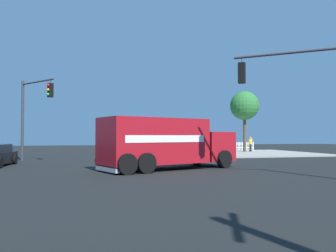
{
  "coord_description": "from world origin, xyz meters",
  "views": [
    {
      "loc": [
        3.53,
        19.36,
        1.82
      ],
      "look_at": [
        -0.94,
        1.13,
        2.35
      ],
      "focal_mm": 37.07,
      "sensor_mm": 36.0,
      "label": 1
    }
  ],
  "objects_px": {
    "traffic_light_secondary": "(311,89)",
    "traffic_light_primary": "(32,107)",
    "pedestrian_near_corner": "(218,142)",
    "shade_tree_near": "(245,106)",
    "delivery_truck": "(166,143)",
    "pedestrian_crossing": "(250,143)"
  },
  "relations": [
    {
      "from": "traffic_light_secondary",
      "to": "traffic_light_primary",
      "type": "bearing_deg",
      "value": -46.2
    },
    {
      "from": "pedestrian_near_corner",
      "to": "shade_tree_near",
      "type": "bearing_deg",
      "value": -151.53
    },
    {
      "from": "delivery_truck",
      "to": "traffic_light_secondary",
      "type": "distance_m",
      "value": 7.89
    },
    {
      "from": "traffic_light_secondary",
      "to": "pedestrian_crossing",
      "type": "height_order",
      "value": "traffic_light_secondary"
    },
    {
      "from": "traffic_light_primary",
      "to": "pedestrian_crossing",
      "type": "height_order",
      "value": "traffic_light_primary"
    },
    {
      "from": "pedestrian_near_corner",
      "to": "shade_tree_near",
      "type": "xyz_separation_m",
      "value": [
        -3.85,
        -2.09,
        3.85
      ]
    },
    {
      "from": "traffic_light_primary",
      "to": "traffic_light_secondary",
      "type": "relative_size",
      "value": 1.03
    },
    {
      "from": "pedestrian_crossing",
      "to": "shade_tree_near",
      "type": "distance_m",
      "value": 4.06
    },
    {
      "from": "traffic_light_primary",
      "to": "pedestrian_crossing",
      "type": "bearing_deg",
      "value": -159.43
    },
    {
      "from": "pedestrian_crossing",
      "to": "shade_tree_near",
      "type": "xyz_separation_m",
      "value": [
        0.77,
        0.18,
        3.98
      ]
    },
    {
      "from": "shade_tree_near",
      "to": "traffic_light_secondary",
      "type": "bearing_deg",
      "value": 70.74
    },
    {
      "from": "traffic_light_primary",
      "to": "pedestrian_near_corner",
      "type": "bearing_deg",
      "value": -161.08
    },
    {
      "from": "delivery_truck",
      "to": "traffic_light_primary",
      "type": "xyz_separation_m",
      "value": [
        7.98,
        -7.81,
        2.4
      ]
    },
    {
      "from": "traffic_light_primary",
      "to": "pedestrian_near_corner",
      "type": "distance_m",
      "value": 17.65
    },
    {
      "from": "traffic_light_primary",
      "to": "shade_tree_near",
      "type": "distance_m",
      "value": 21.81
    },
    {
      "from": "pedestrian_near_corner",
      "to": "delivery_truck",
      "type": "bearing_deg",
      "value": 57.68
    },
    {
      "from": "delivery_truck",
      "to": "pedestrian_crossing",
      "type": "bearing_deg",
      "value": -129.86
    },
    {
      "from": "traffic_light_primary",
      "to": "pedestrian_near_corner",
      "type": "height_order",
      "value": "traffic_light_primary"
    },
    {
      "from": "pedestrian_crossing",
      "to": "delivery_truck",
      "type": "bearing_deg",
      "value": 50.14
    },
    {
      "from": "delivery_truck",
      "to": "shade_tree_near",
      "type": "relative_size",
      "value": 1.26
    },
    {
      "from": "traffic_light_secondary",
      "to": "delivery_truck",
      "type": "bearing_deg",
      "value": -48.87
    },
    {
      "from": "pedestrian_crossing",
      "to": "pedestrian_near_corner",
      "type": "bearing_deg",
      "value": 26.19
    }
  ]
}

